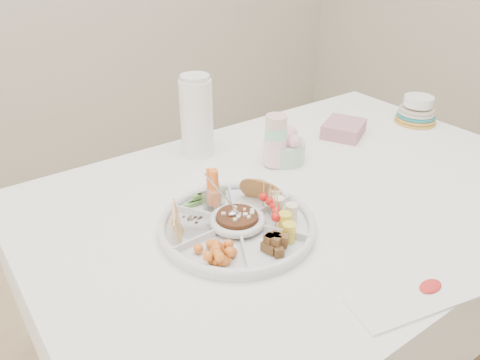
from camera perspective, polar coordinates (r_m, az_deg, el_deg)
dining_table at (r=1.56m, az=7.08°, el=-13.24°), size 1.52×1.02×0.76m
party_tray at (r=1.15m, az=-0.34°, el=-5.22°), size 0.40×0.40×0.04m
bean_dip at (r=1.14m, az=-0.34°, el=-4.91°), size 0.11×0.11×0.04m
tortillas at (r=1.24m, az=1.91°, el=-1.22°), size 0.11×0.11×0.06m
carrot_cucumber at (r=1.21m, az=-4.13°, el=-0.86°), size 0.12×0.12×0.11m
pita_raisins at (r=1.13m, az=-6.92°, el=-4.83°), size 0.12×0.12×0.06m
cherries at (r=1.04m, az=-3.05°, el=-8.38°), size 0.11×0.11×0.04m
granola_chunks at (r=1.06m, az=4.03°, el=-7.75°), size 0.10×0.10×0.04m
banana_tomato at (r=1.15m, az=6.09°, el=-3.16°), size 0.11×0.11×0.08m
cup_stack at (r=1.42m, az=4.39°, el=5.32°), size 0.07×0.07×0.19m
thermos at (r=1.48m, az=-5.32°, el=7.88°), size 0.12×0.12×0.27m
flower_bowl at (r=1.47m, az=5.44°, el=4.10°), size 0.16×0.16×0.10m
napkin_stack at (r=1.69m, az=12.53°, el=6.12°), size 0.19×0.18×0.05m
plate_stack at (r=1.87m, az=20.76°, el=7.95°), size 0.18×0.18×0.10m
placemat at (r=1.05m, az=21.19°, el=-12.87°), size 0.33×0.17×0.01m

